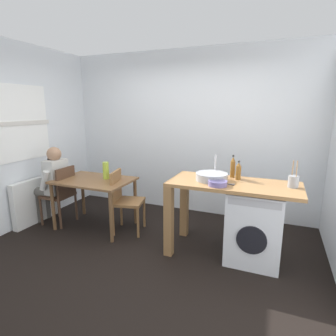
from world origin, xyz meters
TOP-DOWN VIEW (x-y plane):
  - ground_plane at (0.00, 0.00)m, footprint 5.46×5.46m
  - wall_back at (0.00, 1.75)m, footprint 4.60×0.10m
  - wall_window_side at (-2.15, 0.00)m, footprint 0.12×3.80m
  - radiator at (-2.02, 0.30)m, footprint 0.10×0.80m
  - dining_table at (-1.04, 0.51)m, footprint 1.10×0.76m
  - chair_person_seat at (-1.59, 0.42)m, footprint 0.41×0.41m
  - chair_opposite at (-0.56, 0.55)m, footprint 0.48×0.48m
  - seated_person at (-1.75, 0.41)m, footprint 0.50×0.51m
  - kitchen_counter at (0.78, 0.47)m, footprint 1.50×0.68m
  - washing_machine at (1.25, 0.46)m, footprint 0.60×0.61m
  - sink_basin at (0.73, 0.47)m, footprint 0.38×0.38m
  - tap at (0.73, 0.65)m, footprint 0.02×0.02m
  - bottle_tall_green at (0.93, 0.71)m, footprint 0.06×0.06m
  - bottle_squat_brown at (1.01, 0.62)m, footprint 0.06×0.06m
  - mixing_bowl at (0.84, 0.27)m, footprint 0.21×0.21m
  - utensil_crock at (1.62, 0.52)m, footprint 0.11×0.11m
  - vase at (-0.89, 0.61)m, footprint 0.09×0.09m
  - scissors at (0.94, 0.37)m, footprint 0.15×0.06m

SIDE VIEW (x-z plane):
  - ground_plane at x=0.00m, z-range 0.00..0.00m
  - radiator at x=-2.02m, z-range 0.00..0.70m
  - washing_machine at x=1.25m, z-range 0.00..0.86m
  - chair_person_seat at x=-1.59m, z-range 0.06..0.96m
  - chair_opposite at x=-0.56m, z-range 0.06..0.96m
  - dining_table at x=-1.04m, z-range 0.27..1.01m
  - seated_person at x=-1.75m, z-range 0.07..1.27m
  - kitchen_counter at x=0.78m, z-range 0.30..1.22m
  - vase at x=-0.89m, z-range 0.74..0.99m
  - scissors at x=0.94m, z-range 0.92..0.93m
  - mixing_bowl at x=0.84m, z-range 0.92..0.98m
  - sink_basin at x=0.73m, z-range 0.92..1.01m
  - utensil_crock at x=1.62m, z-range 0.84..1.14m
  - bottle_squat_brown at x=1.01m, z-range 0.91..1.14m
  - bottle_tall_green at x=0.93m, z-range 0.91..1.19m
  - tap at x=0.73m, z-range 0.92..1.20m
  - wall_back at x=0.00m, z-range 0.00..2.70m
  - wall_window_side at x=-2.15m, z-range 0.00..2.70m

